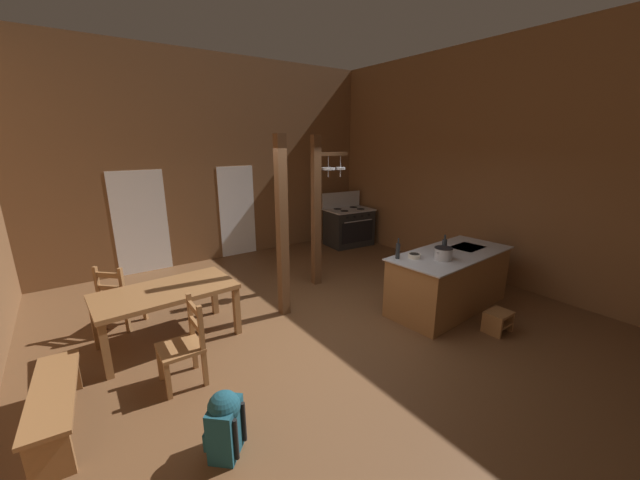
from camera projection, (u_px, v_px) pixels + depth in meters
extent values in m
cube|color=brown|center=(326.00, 329.00, 5.22)|extent=(8.19, 8.75, 0.10)
cube|color=brown|center=(217.00, 161.00, 7.80)|extent=(8.19, 0.14, 4.35)
cube|color=brown|center=(488.00, 164.00, 6.72)|extent=(0.14, 8.75, 4.35)
cube|color=white|center=(141.00, 223.00, 7.13)|extent=(1.00, 0.01, 2.05)
cube|color=white|center=(237.00, 211.00, 8.26)|extent=(0.84, 0.01, 2.05)
cube|color=brown|center=(449.00, 281.00, 5.71)|extent=(2.16, 1.05, 0.90)
cube|color=#A8AAB2|center=(452.00, 253.00, 5.58)|extent=(2.23, 1.12, 0.02)
cube|color=black|center=(467.00, 247.00, 5.87)|extent=(0.55, 0.44, 0.00)
cube|color=black|center=(424.00, 295.00, 6.13)|extent=(1.99, 0.19, 0.10)
cube|color=black|center=(349.00, 228.00, 9.19)|extent=(1.16, 0.85, 0.90)
cube|color=black|center=(358.00, 232.00, 8.87)|extent=(0.93, 0.09, 0.52)
cylinder|color=#A8AAB2|center=(358.00, 221.00, 8.78)|extent=(0.82, 0.09, 0.02)
cube|color=#A8AAB2|center=(349.00, 210.00, 9.06)|extent=(1.20, 0.89, 0.03)
cube|color=#A8AAB2|center=(341.00, 200.00, 9.31)|extent=(1.14, 0.13, 0.40)
cylinder|color=black|center=(361.00, 209.00, 9.05)|extent=(0.22, 0.22, 0.01)
cylinder|color=black|center=(344.00, 211.00, 8.81)|extent=(0.22, 0.22, 0.01)
cylinder|color=black|center=(354.00, 207.00, 9.30)|extent=(0.22, 0.22, 0.01)
cylinder|color=black|center=(338.00, 209.00, 9.06)|extent=(0.22, 0.22, 0.01)
cylinder|color=black|center=(369.00, 215.00, 8.92)|extent=(0.05, 0.03, 0.04)
cylinder|color=black|center=(362.00, 216.00, 8.81)|extent=(0.05, 0.03, 0.04)
cylinder|color=black|center=(355.00, 217.00, 8.70)|extent=(0.05, 0.03, 0.04)
cylinder|color=black|center=(347.00, 218.00, 8.59)|extent=(0.05, 0.03, 0.04)
cube|color=brown|center=(316.00, 213.00, 6.43)|extent=(0.16, 0.16, 2.70)
cube|color=brown|center=(330.00, 154.00, 6.28)|extent=(0.69, 0.17, 0.06)
cylinder|color=#A8AAB2|center=(328.00, 161.00, 6.30)|extent=(0.01, 0.01, 0.23)
cylinder|color=#A8AAB2|center=(328.00, 169.00, 6.33)|extent=(0.27, 0.27, 0.04)
cylinder|color=#A8AAB2|center=(328.00, 173.00, 6.35)|extent=(0.02, 0.02, 0.14)
cylinder|color=#A8AAB2|center=(340.00, 161.00, 6.41)|extent=(0.01, 0.01, 0.24)
cylinder|color=#A8AAB2|center=(340.00, 168.00, 6.45)|extent=(0.19, 0.19, 0.04)
cylinder|color=#A8AAB2|center=(340.00, 173.00, 6.47)|extent=(0.02, 0.02, 0.14)
cube|color=brown|center=(282.00, 229.00, 5.26)|extent=(0.14, 0.14, 2.70)
cube|color=olive|center=(499.00, 313.00, 4.99)|extent=(0.37, 0.29, 0.04)
cube|color=olive|center=(492.00, 326.00, 4.94)|extent=(0.05, 0.28, 0.26)
cube|color=olive|center=(503.00, 320.00, 5.12)|extent=(0.05, 0.28, 0.26)
cube|color=olive|center=(498.00, 323.00, 5.03)|extent=(0.33, 0.29, 0.03)
cube|color=brown|center=(165.00, 291.00, 4.65)|extent=(1.75, 1.00, 0.06)
cube|color=brown|center=(95.00, 324.00, 4.57)|extent=(0.08, 0.08, 0.68)
cube|color=brown|center=(214.00, 293.00, 5.52)|extent=(0.08, 0.08, 0.68)
cube|color=brown|center=(106.00, 351.00, 3.98)|extent=(0.08, 0.08, 0.68)
cube|color=brown|center=(237.00, 311.00, 4.93)|extent=(0.08, 0.08, 0.68)
cube|color=olive|center=(122.00, 297.00, 5.15)|extent=(0.62, 0.62, 0.04)
cube|color=olive|center=(122.00, 305.00, 5.42)|extent=(0.07, 0.07, 0.41)
cube|color=olive|center=(144.00, 307.00, 5.36)|extent=(0.07, 0.07, 0.41)
cube|color=olive|center=(100.00, 299.00, 4.99)|extent=(0.07, 0.07, 0.95)
cube|color=olive|center=(125.00, 301.00, 4.93)|extent=(0.07, 0.07, 0.95)
cube|color=olive|center=(108.00, 275.00, 4.86)|extent=(0.30, 0.29, 0.07)
cube|color=olive|center=(110.00, 288.00, 4.91)|extent=(0.30, 0.29, 0.07)
cube|color=olive|center=(180.00, 348.00, 3.88)|extent=(0.44, 0.44, 0.04)
cube|color=olive|center=(168.00, 382.00, 3.69)|extent=(0.05, 0.05, 0.41)
cube|color=olive|center=(160.00, 363.00, 3.99)|extent=(0.05, 0.05, 0.41)
cube|color=olive|center=(203.00, 347.00, 3.83)|extent=(0.05, 0.05, 0.95)
cube|color=olive|center=(192.00, 332.00, 4.13)|extent=(0.05, 0.05, 0.95)
cube|color=olive|center=(194.00, 309.00, 3.88)|extent=(0.04, 0.38, 0.07)
cube|color=olive|center=(196.00, 325.00, 3.93)|extent=(0.04, 0.38, 0.07)
cube|color=brown|center=(52.00, 391.00, 3.23)|extent=(0.46, 1.34, 0.04)
cube|color=brown|center=(50.00, 459.00, 2.80)|extent=(0.31, 0.08, 0.40)
cube|color=brown|center=(63.00, 376.00, 3.78)|extent=(0.31, 0.08, 0.40)
cube|color=brown|center=(59.00, 419.00, 3.31)|extent=(0.15, 1.12, 0.06)
cube|color=#194756|center=(226.00, 429.00, 3.04)|extent=(0.38, 0.38, 0.48)
cube|color=#194756|center=(212.00, 434.00, 3.07)|extent=(0.20, 0.21, 0.17)
cylinder|color=black|center=(236.00, 439.00, 2.93)|extent=(0.06, 0.06, 0.38)
cylinder|color=black|center=(244.00, 422.00, 3.12)|extent=(0.06, 0.06, 0.38)
sphere|color=#194756|center=(224.00, 407.00, 2.98)|extent=(0.38, 0.38, 0.27)
cylinder|color=#A8AAB2|center=(443.00, 254.00, 5.22)|extent=(0.25, 0.25, 0.17)
cylinder|color=black|center=(444.00, 248.00, 5.20)|extent=(0.26, 0.26, 0.01)
cylinder|color=#A8AAB2|center=(437.00, 253.00, 5.14)|extent=(0.05, 0.02, 0.02)
cylinder|color=#A8AAB2|center=(449.00, 249.00, 5.29)|extent=(0.05, 0.02, 0.02)
cylinder|color=silver|center=(414.00, 256.00, 5.31)|extent=(0.18, 0.18, 0.06)
cylinder|color=black|center=(414.00, 254.00, 5.30)|extent=(0.15, 0.15, 0.00)
cylinder|color=#1E2328|center=(398.00, 251.00, 5.27)|extent=(0.06, 0.06, 0.23)
cylinder|color=#1E2328|center=(398.00, 241.00, 5.23)|extent=(0.02, 0.02, 0.08)
cylinder|color=#1E2328|center=(444.00, 246.00, 5.54)|extent=(0.07, 0.07, 0.21)
cylinder|color=#1E2328|center=(445.00, 237.00, 5.50)|extent=(0.03, 0.03, 0.07)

